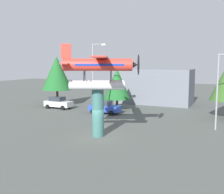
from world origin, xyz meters
TOP-DOWN VIEW (x-y plane):
  - ground_plane at (0.00, 0.00)m, footprint 140.00×140.00m
  - display_pedestal at (0.00, 0.00)m, footprint 1.10×1.10m
  - floatplane_monument at (0.12, 0.05)m, footprint 7.16×9.90m
  - car_near_silver at (-12.61, 10.93)m, footprint 4.20×2.02m
  - car_mid_blue at (-4.59, 10.28)m, footprint 4.20×2.02m
  - streetlight_primary at (-4.27, 7.03)m, footprint 1.84×0.28m
  - streetlight_secondary at (9.78, 7.20)m, footprint 1.84×0.28m
  - storefront_building at (-1.27, 22.00)m, footprint 12.14×5.57m
  - tree_west at (-14.43, 13.15)m, footprint 4.71×4.71m
  - tree_east at (-4.39, 13.90)m, footprint 3.90×3.90m

SIDE VIEW (x-z plane):
  - ground_plane at x=0.00m, z-range 0.00..0.00m
  - car_near_silver at x=-12.61m, z-range 0.00..1.76m
  - car_mid_blue at x=-4.59m, z-range 0.00..1.76m
  - display_pedestal at x=0.00m, z-range 0.00..4.40m
  - storefront_building at x=-1.27m, z-range 0.00..5.73m
  - tree_east at x=-4.39m, z-range 0.77..6.67m
  - streetlight_secondary at x=9.78m, z-range 0.63..8.26m
  - tree_west at x=-14.43m, z-range 1.25..9.01m
  - streetlight_primary at x=-4.27m, z-range 0.65..9.63m
  - floatplane_monument at x=0.12m, z-range 4.07..8.07m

